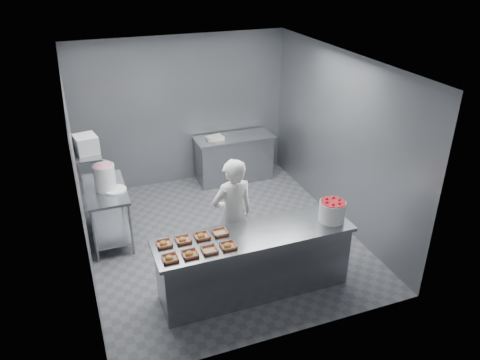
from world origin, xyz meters
The scene contains 24 objects.
floor centered at (0.00, 0.00, 0.00)m, with size 4.50×4.50×0.00m, color #4C4C51.
ceiling centered at (0.00, 0.00, 2.80)m, with size 4.50×4.50×0.00m, color white.
wall_back centered at (0.00, 2.25, 1.40)m, with size 4.00×0.04×2.80m, color slate.
wall_left centered at (-2.00, 0.00, 1.40)m, with size 0.04×4.50×2.80m, color slate.
wall_right centered at (2.00, 0.00, 1.40)m, with size 0.04×4.50×2.80m, color slate.
service_counter centered at (0.00, -1.35, 0.45)m, with size 2.60×0.70×0.90m.
prep_table centered at (-1.65, 0.60, 0.59)m, with size 0.60×1.20×0.90m.
back_counter centered at (0.90, 1.90, 0.45)m, with size 1.50×0.60×0.90m.
wall_shelf centered at (-1.82, 0.60, 1.55)m, with size 0.35×0.90×0.03m, color slate.
tray_0 centered at (-1.14, -1.51, 0.92)m, with size 0.19×0.18×0.06m.
tray_1 centered at (-0.90, -1.51, 0.92)m, with size 0.19×0.18×0.06m.
tray_2 centered at (-0.65, -1.51, 0.92)m, with size 0.19×0.18×0.04m.
tray_3 centered at (-0.42, -1.51, 0.92)m, with size 0.19×0.18×0.06m.
tray_4 centered at (-1.14, -1.19, 0.92)m, with size 0.19×0.18×0.06m.
tray_5 centered at (-0.90, -1.19, 0.92)m, with size 0.19×0.18×0.06m.
tray_6 centered at (-0.66, -1.19, 0.92)m, with size 0.19×0.18×0.06m.
tray_7 centered at (-0.41, -1.19, 0.92)m, with size 0.19×0.18×0.04m.
worker centered at (-0.08, -0.75, 0.85)m, with size 0.62×0.41×1.70m, color white.
strawberry_tub centered at (1.08, -1.40, 1.05)m, with size 0.35×0.35×0.29m.
glaze_bucket centered at (-1.63, 0.56, 1.11)m, with size 0.33×0.31×0.48m.
bucket_lid centered at (-1.51, 0.47, 0.91)m, with size 0.33×0.33×0.03m, color silver.
rag centered at (-1.54, 1.04, 0.91)m, with size 0.13×0.11×0.02m, color #CCB28C.
appliance centered at (-1.82, 0.48, 1.69)m, with size 0.29×0.33×0.25m, color gray.
paper_stack centered at (0.52, 1.90, 0.93)m, with size 0.30×0.22×0.06m, color silver.
Camera 1 is at (-1.94, -5.96, 4.19)m, focal length 35.00 mm.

